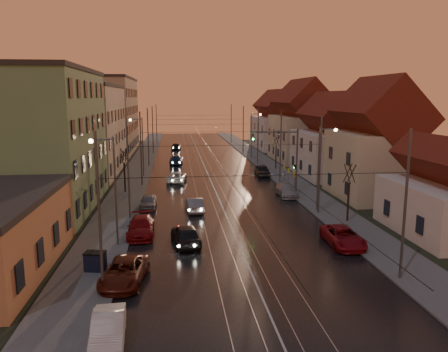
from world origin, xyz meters
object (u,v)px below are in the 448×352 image
object	(u,v)px
street_lamp_1	(322,160)
parked_left_3	(148,202)
driving_car_4	(176,146)
parked_left_2	(141,227)
parked_right_0	(343,237)
parked_left_1	(124,272)
street_lamp_2	(140,141)
traffic_light_mast	(288,153)
driving_car_0	(186,235)
street_lamp_0	(111,180)
driving_car_2	(177,177)
parked_left_0	(108,330)
parked_right_1	(287,190)
street_lamp_3	(253,131)
parked_right_2	(262,171)
driving_car_1	(194,205)
dumpster	(95,262)
driving_car_3	(176,160)

from	to	relation	value
street_lamp_1	parked_left_3	bearing A→B (deg)	169.75
driving_car_4	parked_left_3	world-z (taller)	driving_car_4
parked_left_2	parked_right_0	xyz separation A→B (m)	(14.82, -4.03, -0.04)
parked_left_1	street_lamp_2	bearing A→B (deg)	100.45
traffic_light_mast	driving_car_0	distance (m)	20.47
street_lamp_0	street_lamp_1	bearing A→B (deg)	23.72
driving_car_2	parked_left_0	xyz separation A→B (m)	(-3.24, -36.73, 0.00)
parked_left_0	parked_left_3	xyz separation A→B (m)	(0.40, 23.93, -0.01)
parked_left_1	parked_right_0	xyz separation A→B (m)	(15.13, 4.82, 0.01)
traffic_light_mast	street_lamp_2	bearing A→B (deg)	144.93
parked_right_1	parked_left_0	bearing A→B (deg)	-118.36
parked_left_0	parked_left_1	xyz separation A→B (m)	(0.00, 6.40, 0.01)
street_lamp_0	driving_car_4	size ratio (longest dim) A/B	1.95
street_lamp_1	parked_right_0	size ratio (longest dim) A/B	1.64
street_lamp_3	parked_right_1	size ratio (longest dim) A/B	1.73
street_lamp_2	parked_right_2	world-z (taller)	street_lamp_2
driving_car_1	dumpster	size ratio (longest dim) A/B	3.45
driving_car_3	parked_right_0	xyz separation A→B (m)	(11.90, -40.50, -0.05)
street_lamp_1	parked_left_1	world-z (taller)	street_lamp_1
street_lamp_1	parked_left_0	xyz separation A→B (m)	(-16.70, -20.98, -4.23)
street_lamp_2	parked_right_1	distance (m)	21.87
street_lamp_2	street_lamp_1	bearing A→B (deg)	-47.68
street_lamp_1	street_lamp_3	xyz separation A→B (m)	(0.00, 36.00, 0.00)
driving_car_4	parked_left_2	distance (m)	56.19
dumpster	street_lamp_1	bearing A→B (deg)	45.22
parked_right_0	dumpster	world-z (taller)	parked_right_0
parked_left_1	parked_left_2	bearing A→B (deg)	96.00
traffic_light_mast	parked_left_1	size ratio (longest dim) A/B	1.49
parked_right_1	driving_car_4	bearing A→B (deg)	105.53
driving_car_3	dumpster	bearing A→B (deg)	85.44
street_lamp_1	driving_car_2	distance (m)	21.15
parked_right_1	dumpster	size ratio (longest dim) A/B	3.86
street_lamp_2	driving_car_3	size ratio (longest dim) A/B	1.60
parked_left_0	parked_right_1	bearing A→B (deg)	57.02
dumpster	driving_car_1	bearing A→B (deg)	74.90
street_lamp_2	driving_car_4	distance (m)	31.05
street_lamp_2	driving_car_2	world-z (taller)	street_lamp_2
driving_car_4	parked_left_2	bearing A→B (deg)	93.37
driving_car_3	street_lamp_3	bearing A→B (deg)	-156.45
street_lamp_1	parked_right_0	xyz separation A→B (m)	(-1.58, -9.75, -4.21)
parked_left_2	street_lamp_1	bearing A→B (deg)	18.47
driving_car_2	parked_left_2	size ratio (longest dim) A/B	0.96
driving_car_1	parked_right_1	world-z (taller)	driving_car_1
street_lamp_3	parked_right_0	xyz separation A→B (m)	(-1.58, -45.75, -4.21)
driving_car_3	parked_left_2	bearing A→B (deg)	87.65
driving_car_3	driving_car_0	bearing A→B (deg)	92.99
street_lamp_0	parked_right_1	bearing A→B (deg)	40.94
driving_car_4	dumpster	distance (m)	63.40
street_lamp_1	driving_car_4	bearing A→B (deg)	104.87
driving_car_4	parked_left_0	bearing A→B (deg)	93.79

